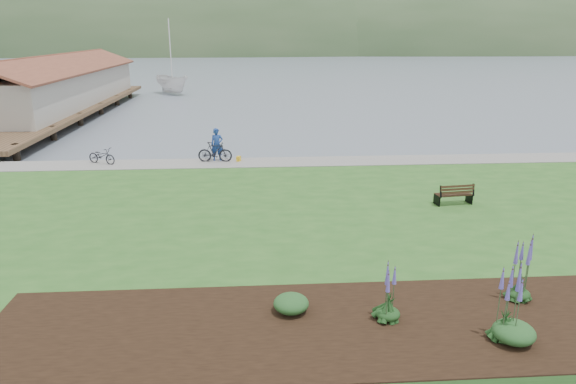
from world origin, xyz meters
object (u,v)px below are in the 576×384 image
(sailboat, at_px, (173,94))
(person, at_px, (217,142))
(bicycle_a, at_px, (102,156))
(park_bench, at_px, (455,194))

(sailboat, bearing_deg, person, -114.72)
(bicycle_a, relative_size, sailboat, 0.06)
(park_bench, relative_size, bicycle_a, 0.91)
(park_bench, height_order, sailboat, sailboat)
(park_bench, distance_m, bicycle_a, 18.51)
(park_bench, height_order, person, person)
(park_bench, xyz_separation_m, sailboat, (-18.11, 44.68, -0.87))
(bicycle_a, xyz_separation_m, sailboat, (-1.45, 36.60, -0.85))
(park_bench, distance_m, person, 13.36)
(sailboat, bearing_deg, park_bench, -104.65)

